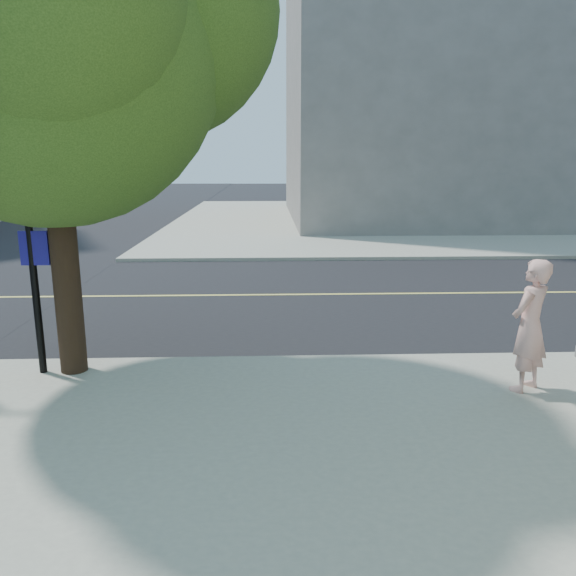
{
  "coord_description": "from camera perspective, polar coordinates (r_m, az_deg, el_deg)",
  "views": [
    {
      "loc": [
        3.67,
        -8.21,
        3.07
      ],
      "look_at": [
        3.97,
        -0.46,
        1.3
      ],
      "focal_mm": 34.95,
      "sensor_mm": 36.0,
      "label": 1
    }
  ],
  "objects": [
    {
      "name": "ground",
      "position": [
        9.5,
        -24.97,
        -7.25
      ],
      "size": [
        140.0,
        140.0,
        0.0
      ],
      "primitive_type": "plane",
      "color": "black",
      "rests_on": "ground"
    },
    {
      "name": "road_ew",
      "position": [
        13.58,
        -17.79,
        -0.82
      ],
      "size": [
        140.0,
        9.0,
        0.01
      ],
      "primitive_type": "cube",
      "color": "black",
      "rests_on": "ground"
    },
    {
      "name": "sidewalk_ne",
      "position": [
        31.44,
        16.18,
        6.84
      ],
      "size": [
        29.0,
        25.0,
        0.12
      ],
      "primitive_type": "cube",
      "color": "#9D9D8B",
      "rests_on": "ground"
    },
    {
      "name": "filler_ne",
      "position": [
        32.18,
        17.61,
        19.5
      ],
      "size": [
        18.0,
        16.0,
        14.0
      ],
      "primitive_type": "cube",
      "color": "slate",
      "rests_on": "sidewalk_ne"
    },
    {
      "name": "man_on_phone",
      "position": [
        7.87,
        23.37,
        -3.55
      ],
      "size": [
        0.76,
        0.72,
        1.74
      ],
      "primitive_type": "imported",
      "rotation": [
        0.0,
        0.0,
        3.8
      ],
      "color": "#E1A599",
      "rests_on": "sidewalk_se"
    },
    {
      "name": "street_tree",
      "position": [
        8.39,
        -22.84,
        25.11
      ],
      "size": [
        5.68,
        5.16,
        7.54
      ],
      "rotation": [
        0.0,
        0.0,
        0.14
      ],
      "color": "black",
      "rests_on": "sidewalk_se"
    }
  ]
}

